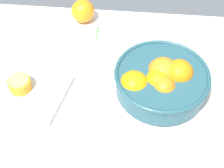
% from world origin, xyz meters
% --- Properties ---
extents(ground_plane, '(1.39, 0.90, 0.03)m').
position_xyz_m(ground_plane, '(0.00, 0.00, -0.01)').
color(ground_plane, white).
extents(fruit_bowl, '(0.27, 0.27, 0.11)m').
position_xyz_m(fruit_bowl, '(0.09, 0.09, 0.05)').
color(fruit_bowl, '#234C56').
rests_on(fruit_bowl, ground_plane).
extents(cutting_board, '(0.28, 0.23, 0.02)m').
position_xyz_m(cutting_board, '(-0.30, 0.05, 0.01)').
color(cutting_board, beige).
rests_on(cutting_board, ground_plane).
extents(orange_half_0, '(0.07, 0.07, 0.04)m').
position_xyz_m(orange_half_0, '(-0.31, 0.05, 0.04)').
color(orange_half_0, orange).
rests_on(orange_half_0, cutting_board).
extents(loose_orange_0, '(0.08, 0.08, 0.08)m').
position_xyz_m(loose_orange_0, '(-0.17, 0.39, 0.04)').
color(loose_orange_0, orange).
rests_on(loose_orange_0, ground_plane).
extents(herb_sprig_0, '(0.01, 0.08, 0.01)m').
position_xyz_m(herb_sprig_0, '(-0.12, 0.33, 0.00)').
color(herb_sprig_0, '#336B2D').
rests_on(herb_sprig_0, ground_plane).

